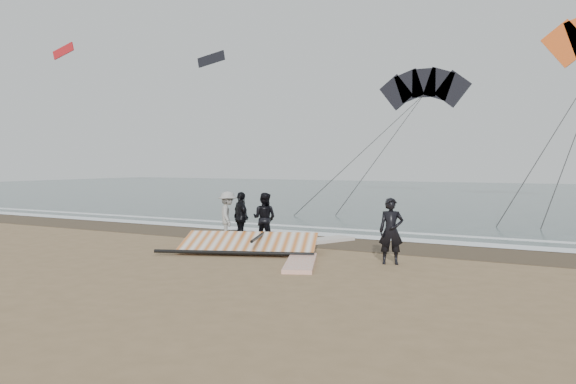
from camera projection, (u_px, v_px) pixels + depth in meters
The scene contains 12 objects.
ground at pixel (273, 267), 13.16m from camera, with size 120.00×120.00×0.00m, color #8C704C.
sea at pixel (491, 195), 42.18m from camera, with size 120.00×54.00×0.02m, color #233838.
wet_sand at pixel (347, 243), 17.12m from camera, with size 120.00×2.80×0.01m, color #4C3D2B.
foam_near at pixel (363, 237), 18.35m from camera, with size 120.00×0.90×0.01m, color white.
foam_far at pixel (380, 231), 19.84m from camera, with size 120.00×0.45×0.01m, color white.
man_main at pixel (391, 231), 13.53m from camera, with size 0.59×0.38×1.61m, color black.
board_white at pixel (301, 263), 13.49m from camera, with size 0.68×2.41×0.10m, color white.
board_cream at pixel (316, 241), 17.13m from camera, with size 0.70×2.61×0.11m, color beige.
trio_cluster at pixel (243, 217), 17.26m from camera, with size 2.34×1.29×1.57m.
sail_rig at pixel (250, 245), 15.43m from camera, with size 4.02×2.90×0.49m.
kite_dark at pixel (423, 91), 39.28m from camera, with size 7.18×8.59×18.47m.
distant_kites at pixel (133, 55), 55.73m from camera, with size 20.73×2.12×3.56m.
Camera 1 is at (6.48, -11.33, 2.45)m, focal length 35.00 mm.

